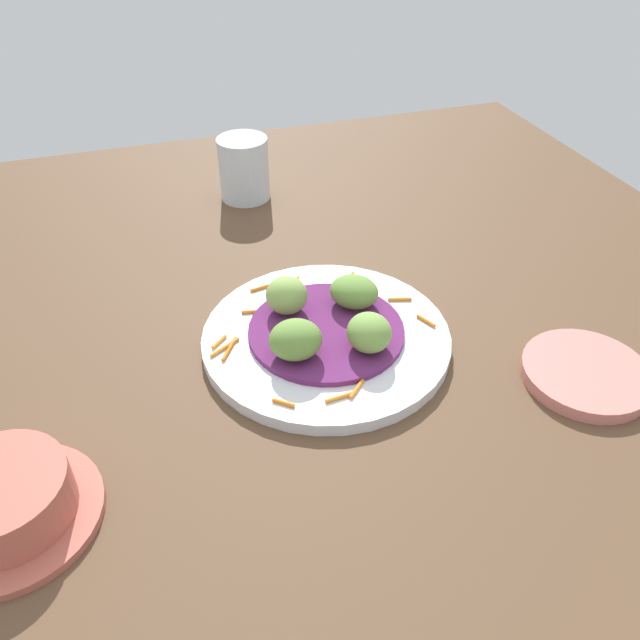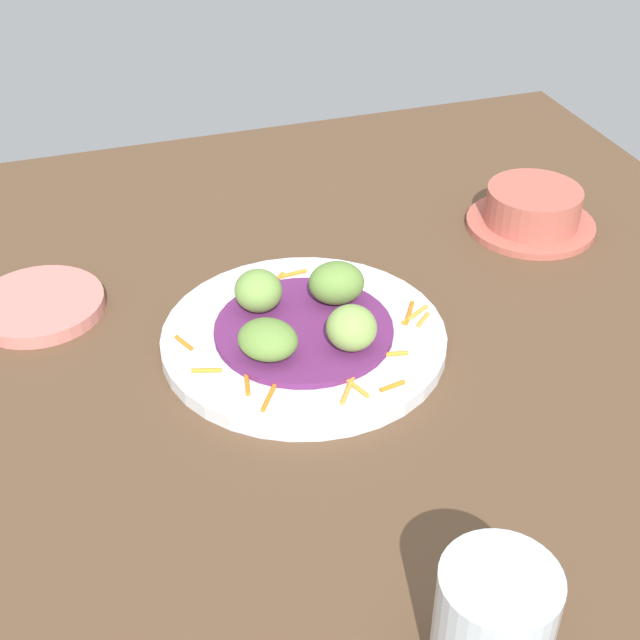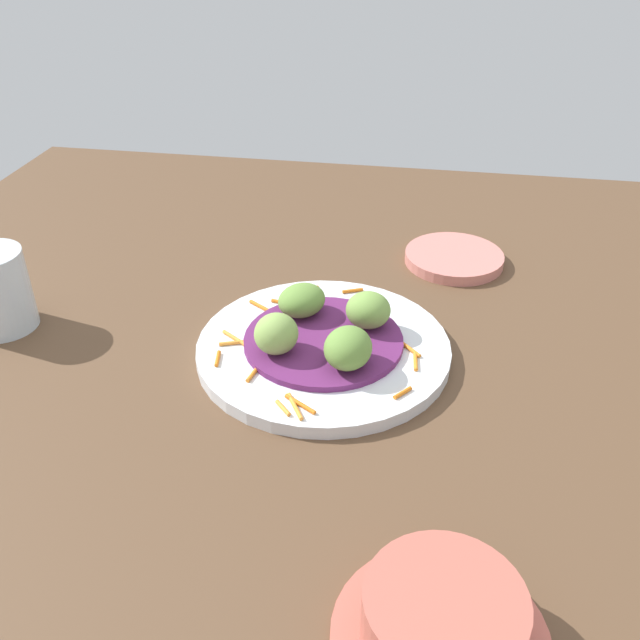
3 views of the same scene
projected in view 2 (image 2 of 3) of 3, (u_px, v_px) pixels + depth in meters
table_surface at (302, 396)px, 80.27cm from camera, size 110.00×110.00×2.00cm
main_plate at (304, 338)px, 84.37cm from camera, size 26.59×26.59×1.42cm
cabbage_bed at (304, 329)px, 83.76cm from camera, size 16.67×16.67×0.67cm
carrot_garnish at (329, 340)px, 82.60cm from camera, size 24.18×21.15×0.40cm
guac_scoop_left at (336, 283)px, 85.89cm from camera, size 6.01×5.46×4.02cm
guac_scoop_center at (258, 291)px, 84.93cm from camera, size 4.63×4.88×3.88cm
guac_scoop_right at (268, 340)px, 79.08cm from camera, size 7.17×7.06×3.41cm
guac_scoop_back at (352, 328)px, 79.86cm from camera, size 6.09×6.02×4.17cm
side_plate_small at (39, 305)px, 88.81cm from camera, size 12.72×12.72×1.38cm
terracotta_bowl at (532, 211)px, 101.41cm from camera, size 14.48×14.48×4.83cm
water_glass at (493, 626)px, 54.41cm from camera, size 7.35×7.35×9.12cm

